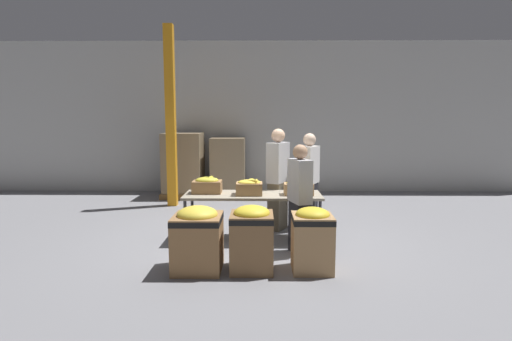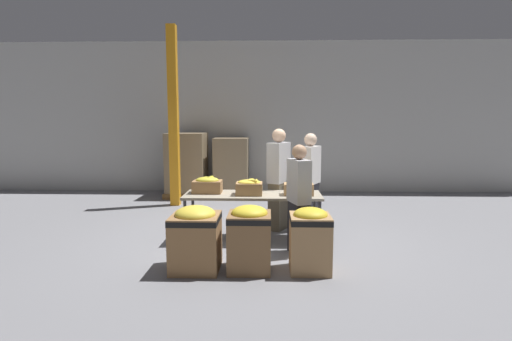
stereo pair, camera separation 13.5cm
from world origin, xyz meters
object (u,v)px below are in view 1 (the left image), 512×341
banana_box_2 (299,187)px  volunteer_2 (309,181)px  banana_box_1 (249,187)px  pallet_stack_0 (184,165)px  donation_bin_1 (252,236)px  pallet_stack_1 (228,167)px  volunteer_1 (300,200)px  banana_box_0 (207,185)px  volunteer_0 (278,180)px  donation_bin_0 (198,236)px  sorting_table (253,197)px  support_pillar (171,117)px  donation_bin_2 (312,237)px

banana_box_2 → volunteer_2: size_ratio=0.27×
banana_box_1 → pallet_stack_0: size_ratio=0.26×
donation_bin_1 → pallet_stack_1: 5.26m
volunteer_1 → volunteer_2: (0.30, 1.41, 0.06)m
banana_box_0 → pallet_stack_0: bearing=106.7°
pallet_stack_1 → volunteer_0: bearing=-70.5°
banana_box_0 → banana_box_1: (0.69, -0.13, -0.01)m
banana_box_2 → volunteer_2: (0.26, 0.79, -0.02)m
donation_bin_0 → pallet_stack_0: pallet_stack_0 is taller
sorting_table → pallet_stack_1: bearing=100.5°
support_pillar → pallet_stack_0: 1.62m
banana_box_1 → donation_bin_2: size_ratio=0.50×
banana_box_2 → pallet_stack_1: pallet_stack_1 is taller
banana_box_0 → banana_box_1: bearing=-10.9°
banana_box_2 → volunteer_1: bearing=-94.1°
pallet_stack_1 → donation_bin_0: bearing=-89.7°
sorting_table → donation_bin_0: (-0.69, -1.36, -0.25)m
support_pillar → pallet_stack_0: (0.05, 1.09, -1.21)m
volunteer_0 → volunteer_1: (0.26, -1.29, -0.10)m
banana_box_2 → banana_box_0: bearing=175.2°
donation_bin_0 → donation_bin_1: donation_bin_1 is taller
sorting_table → banana_box_1: size_ratio=5.31×
donation_bin_1 → volunteer_1: bearing=45.5°
volunteer_0 → donation_bin_2: size_ratio=2.15×
donation_bin_2 → support_pillar: support_pillar is taller
donation_bin_1 → banana_box_0: bearing=117.9°
sorting_table → banana_box_2: size_ratio=4.77×
donation_bin_0 → banana_box_1: bearing=64.1°
donation_bin_1 → pallet_stack_1: pallet_stack_1 is taller
banana_box_1 → donation_bin_0: bearing=-115.9°
volunteer_0 → pallet_stack_1: volunteer_0 is taller
banana_box_0 → volunteer_2: size_ratio=0.27×
banana_box_2 → pallet_stack_1: bearing=110.3°
volunteer_1 → pallet_stack_0: pallet_stack_0 is taller
donation_bin_0 → pallet_stack_0: 5.18m
volunteer_0 → volunteer_2: volunteer_0 is taller
volunteer_0 → donation_bin_1: size_ratio=2.09×
volunteer_1 → support_pillar: 4.33m
banana_box_2 → pallet_stack_0: size_ratio=0.29×
volunteer_2 → support_pillar: size_ratio=0.43×
volunteer_0 → volunteer_1: size_ratio=1.12×
volunteer_0 → support_pillar: support_pillar is taller
banana_box_2 → pallet_stack_0: 4.53m
banana_box_1 → banana_box_2: banana_box_1 is taller
donation_bin_2 → banana_box_2: bearing=92.5°
sorting_table → banana_box_2: bearing=-4.0°
sorting_table → donation_bin_2: (0.79, -1.36, -0.25)m
volunteer_2 → donation_bin_0: bearing=-9.3°
volunteer_0 → volunteer_1: bearing=38.0°
sorting_table → donation_bin_0: donation_bin_0 is taller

